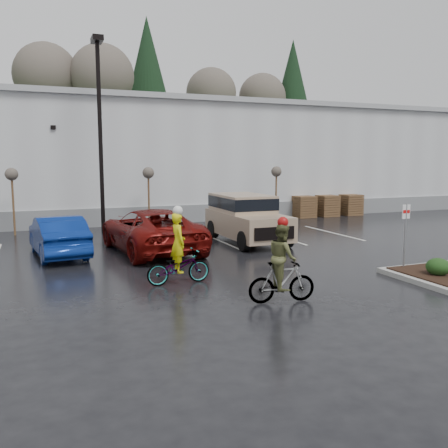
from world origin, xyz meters
name	(u,v)px	position (x,y,z in m)	size (l,w,h in m)	color
ground	(304,285)	(0.00, 0.00, 0.00)	(120.00, 120.00, 0.00)	black
warehouse	(141,159)	(0.00, 21.99, 3.65)	(60.50, 15.50, 7.20)	silver
wooded_ridge	(99,165)	(0.00, 45.00, 3.00)	(80.00, 25.00, 6.00)	#23431C
lamppost	(100,115)	(-4.00, 12.00, 5.69)	(0.50, 1.00, 9.22)	black
sapling_west	(12,178)	(-8.00, 13.00, 2.73)	(0.60, 0.60, 3.20)	#543621
sapling_mid	(148,176)	(-1.50, 13.00, 2.73)	(0.60, 0.60, 3.20)	#543621
sapling_east	(276,175)	(6.00, 13.00, 2.73)	(0.60, 0.60, 3.20)	#543621
pallet_stack_a	(304,207)	(8.50, 14.00, 0.68)	(1.20, 1.20, 1.35)	#543621
pallet_stack_b	(327,206)	(10.20, 14.00, 0.68)	(1.20, 1.20, 1.35)	#543621
pallet_stack_c	(350,205)	(12.00, 14.00, 0.68)	(1.20, 1.20, 1.35)	#543621
shrub_a	(438,267)	(4.00, -1.00, 0.41)	(0.70, 0.70, 0.52)	#133412
fire_lane_sign	(405,229)	(3.80, 0.20, 1.41)	(0.30, 0.05, 2.20)	gray
car_blue	(58,236)	(-6.30, 7.06, 0.76)	(1.60, 4.59, 1.51)	navy
car_red	(151,230)	(-2.89, 6.63, 0.84)	(2.79, 6.06, 1.68)	#660C09
suv_tan	(247,219)	(1.49, 7.14, 1.03)	(2.20, 5.10, 2.06)	tan
cyclist_hivis	(178,260)	(-3.27, 1.50, 0.71)	(1.90, 0.73, 2.27)	#3F3F44
cyclist_olive	(282,271)	(-1.38, -1.21, 0.80)	(1.73, 0.86, 2.18)	#3F3F44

